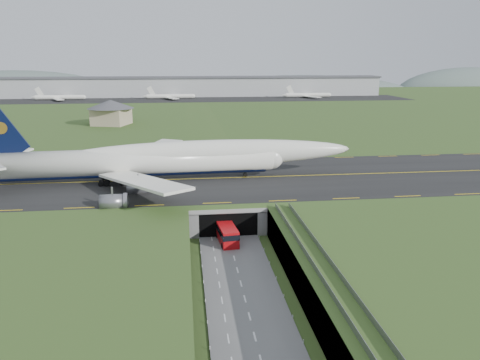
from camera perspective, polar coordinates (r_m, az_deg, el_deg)
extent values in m
plane|color=#345421|center=(89.20, -0.91, -8.85)|extent=(900.00, 900.00, 0.00)
cube|color=gray|center=(88.05, -0.91, -7.06)|extent=(800.00, 800.00, 6.00)
cube|color=slate|center=(82.37, -0.36, -10.85)|extent=(12.00, 75.00, 0.20)
cube|color=black|center=(118.42, -2.57, 0.21)|extent=(800.00, 44.00, 0.18)
cube|color=gray|center=(105.12, -1.99, -1.99)|extent=(16.00, 22.00, 1.00)
cube|color=gray|center=(105.54, -5.78, -3.41)|extent=(2.00, 22.00, 6.00)
cube|color=gray|center=(106.64, 1.78, -3.15)|extent=(2.00, 22.00, 6.00)
cube|color=black|center=(101.30, -1.73, -4.42)|extent=(12.00, 12.00, 5.00)
cube|color=#A8A8A3|center=(94.59, -1.42, -3.83)|extent=(17.00, 0.50, 0.80)
cube|color=#A8A8A3|center=(72.20, 9.49, -9.90)|extent=(3.00, 53.00, 0.50)
cube|color=gray|center=(71.53, 8.42, -9.44)|extent=(0.06, 53.00, 1.00)
cube|color=gray|center=(72.29, 10.60, -9.27)|extent=(0.06, 53.00, 1.00)
cylinder|color=#A8A8A3|center=(65.54, 11.76, -15.66)|extent=(0.90, 0.90, 5.60)
cylinder|color=#A8A8A3|center=(75.64, 8.86, -11.20)|extent=(0.90, 0.90, 5.60)
cylinder|color=#A8A8A3|center=(86.23, 6.73, -7.79)|extent=(0.90, 0.90, 5.60)
cylinder|color=white|center=(116.83, -12.52, 2.22)|extent=(67.80, 9.37, 6.36)
sphere|color=white|center=(119.71, 3.85, 2.83)|extent=(6.50, 6.50, 6.23)
ellipsoid|color=white|center=(116.90, -3.59, 3.27)|extent=(72.88, 9.08, 6.68)
ellipsoid|color=black|center=(119.33, 3.39, 3.19)|extent=(4.57, 2.98, 2.23)
cylinder|color=black|center=(117.37, -12.45, 1.04)|extent=(64.26, 5.53, 2.67)
cube|color=white|center=(132.49, -11.31, 3.29)|extent=(19.90, 29.64, 2.67)
cube|color=white|center=(129.24, -26.17, 2.91)|extent=(8.74, 11.80, 1.02)
cube|color=white|center=(101.49, -11.80, -0.17)|extent=(21.89, 28.85, 2.67)
cube|color=black|center=(121.13, -27.23, 4.97)|extent=(12.65, 1.16, 14.06)
cylinder|color=gold|center=(120.78, -27.08, 5.68)|extent=(2.81, 0.82, 2.78)
cylinder|color=slate|center=(126.87, -11.89, 1.34)|extent=(5.31, 3.51, 3.28)
cylinder|color=slate|center=(137.34, -13.68, 2.24)|extent=(5.31, 3.51, 3.28)
cylinder|color=slate|center=(108.58, -12.26, -0.91)|extent=(5.31, 3.51, 3.28)
cylinder|color=slate|center=(98.97, -15.24, -2.62)|extent=(5.31, 3.51, 3.28)
cylinder|color=black|center=(119.36, 0.66, 0.65)|extent=(1.11, 0.55, 1.09)
cube|color=black|center=(118.13, -14.57, 0.10)|extent=(6.27, 7.22, 1.39)
cube|color=#B80C10|center=(93.03, -1.59, -6.58)|extent=(4.06, 8.72, 3.37)
cube|color=black|center=(92.79, -1.59, -6.20)|extent=(4.14, 8.84, 1.12)
cube|color=black|center=(93.54, -1.58, -7.39)|extent=(3.77, 8.14, 0.56)
cylinder|color=black|center=(90.68, -2.13, -8.03)|extent=(0.50, 1.05, 1.01)
cylinder|color=black|center=(95.80, -2.78, -6.77)|extent=(0.50, 1.05, 1.01)
cylinder|color=black|center=(91.24, -0.32, -7.87)|extent=(0.50, 1.05, 1.01)
cylinder|color=black|center=(96.33, -1.06, -6.63)|extent=(0.50, 1.05, 1.01)
cube|color=tan|center=(222.74, -15.41, 7.46)|extent=(17.79, 17.79, 7.58)
cone|color=#4C4C51|center=(222.15, -15.51, 8.91)|extent=(26.09, 26.09, 3.79)
cube|color=#B2B2B2|center=(382.13, -5.67, 11.23)|extent=(300.00, 22.00, 15.00)
cube|color=#4C4C51|center=(381.77, -5.70, 12.36)|extent=(302.00, 24.00, 1.20)
cube|color=black|center=(352.73, -5.53, 9.76)|extent=(320.00, 50.00, 0.08)
cylinder|color=white|center=(368.43, -21.13, 9.39)|extent=(34.00, 3.20, 3.20)
cylinder|color=white|center=(357.58, -8.50, 10.07)|extent=(34.00, 3.20, 3.20)
cylinder|color=white|center=(369.94, 8.26, 10.22)|extent=(34.00, 3.20, 3.20)
ellipsoid|color=slate|center=(540.89, -25.65, 9.00)|extent=(220.00, 77.00, 56.00)
ellipsoid|color=slate|center=(528.74, 7.36, 10.20)|extent=(260.00, 91.00, 44.00)
ellipsoid|color=slate|center=(609.02, 26.20, 9.42)|extent=(180.00, 63.00, 60.00)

